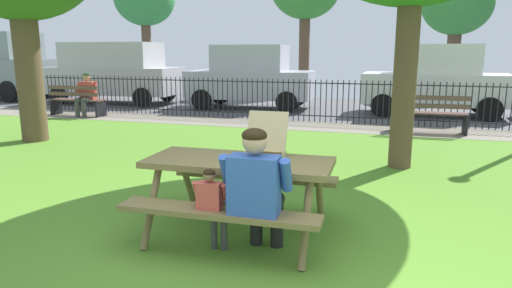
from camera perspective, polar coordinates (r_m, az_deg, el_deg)
name	(u,v)px	position (r m, az deg, el deg)	size (l,w,h in m)	color
ground	(318,202)	(5.62, 7.85, -7.22)	(28.00, 12.38, 0.02)	#558929
cobblestone_walkway	(357,129)	(10.93, 12.59, 1.91)	(28.00, 1.40, 0.01)	gray
street_asphalt	(367,109)	(14.66, 13.83, 4.29)	(28.00, 6.16, 0.01)	#515154
picnic_table_foreground	(239,176)	(4.42, -2.17, -4.12)	(1.83, 1.52, 0.79)	olive
pizza_box_open	(263,150)	(4.39, 0.84, -0.78)	(0.41, 0.50, 0.44)	tan
adult_at_table	(257,188)	(3.85, 0.16, -5.59)	(0.61, 0.60, 1.19)	black
child_at_table	(213,202)	(4.00, -5.51, -7.37)	(0.31, 0.30, 0.82)	#424242
iron_fence_streetside	(360,102)	(11.54, 13.00, 5.20)	(18.98, 0.03, 1.08)	black
park_bench_left	(77,101)	(13.69, -21.67, 5.08)	(1.61, 0.48, 0.85)	brown
park_bench_center	(429,114)	(10.72, 21.02, 3.50)	(1.61, 0.51, 0.85)	brown
person_on_park_bench	(86,93)	(13.49, -20.69, 6.10)	(0.63, 0.62, 1.19)	#3F3F3F
parked_car_left	(113,71)	(16.58, -17.60, 8.74)	(4.69, 2.14, 2.08)	#B5B3B5
parked_car_center	(251,76)	(14.35, -0.68, 8.55)	(3.97, 1.97, 1.98)	#B4AFC2
parked_car_right	(435,80)	(13.70, 21.70, 7.58)	(3.96, 1.95, 1.98)	white
far_tree_left	(145,0)	(22.72, -13.91, 17.29)	(2.83, 2.83, 5.49)	brown
far_tree_center	(457,6)	(19.65, 24.08, 15.64)	(2.64, 2.64, 4.76)	brown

